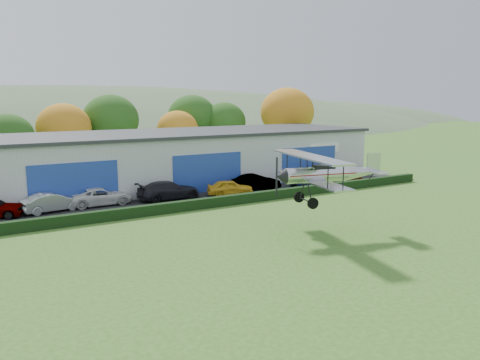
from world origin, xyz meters
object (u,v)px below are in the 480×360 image
car_4 (230,188)px  biplane (325,173)px  car_2 (101,196)px  car_3 (169,190)px  car_1 (52,202)px  car_6 (313,177)px  car_5 (256,182)px  car_7 (339,174)px  hangar (181,157)px

car_4 → biplane: biplane is taller
car_2 → car_3: 5.66m
car_1 → car_6: car_6 is taller
car_4 → car_6: 9.68m
car_3 → car_5: bearing=-92.9°
car_2 → biplane: size_ratio=0.60×
car_7 → biplane: size_ratio=0.66×
car_4 → car_3: bearing=97.6°
car_1 → biplane: biplane is taller
hangar → car_7: bearing=-29.5°
car_1 → car_4: 14.92m
car_2 → car_7: (24.43, -1.60, 0.11)m
car_5 → car_7: (10.04, -0.47, 0.06)m
car_1 → biplane: 20.94m
car_3 → car_6: size_ratio=0.96×
car_6 → biplane: 17.92m
car_1 → car_7: size_ratio=0.80×
car_2 → biplane: bearing=-148.1°
car_4 → car_5: size_ratio=0.89×
hangar → car_2: 12.18m
car_1 → biplane: bearing=-147.2°
car_3 → car_5: size_ratio=1.18×
car_2 → biplane: biplane is taller
car_2 → car_6: size_ratio=0.90×
car_4 → car_6: (9.68, 0.21, 0.09)m
car_3 → car_4: 5.53m
car_4 → car_7: (13.43, 0.42, 0.12)m
hangar → car_1: (-13.94, -6.93, -1.86)m
hangar → car_5: size_ratio=8.86×
hangar → car_4: size_ratio=9.93×
car_1 → car_3: 9.45m
car_2 → car_5: (14.39, -1.12, 0.05)m
car_5 → car_6: (6.29, -0.69, 0.03)m
car_7 → biplane: 20.53m
car_1 → car_2: bearing=-92.9°
car_3 → biplane: (4.36, -15.04, 3.18)m
car_7 → car_5: bearing=83.9°
car_2 → car_5: 14.44m
car_4 → car_7: car_7 is taller
car_6 → car_7: (3.75, 0.22, 0.03)m
car_2 → car_6: car_6 is taller
car_2 → car_6: 20.76m
car_5 → hangar: bearing=35.8°
hangar → car_4: 8.80m
car_1 → car_4: size_ratio=1.10×
car_1 → car_5: car_5 is taller
hangar → car_1: 15.68m
car_3 → car_7: car_7 is taller
hangar → biplane: size_ratio=4.79×
car_2 → car_6: (20.68, -1.81, 0.08)m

